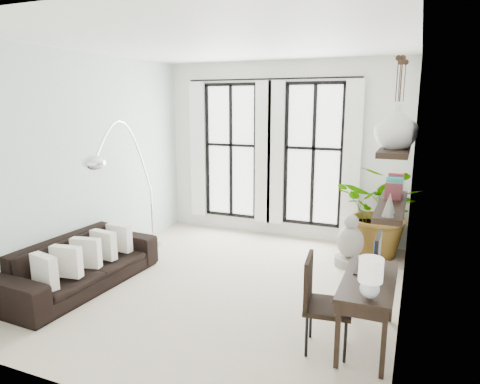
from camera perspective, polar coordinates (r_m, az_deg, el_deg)
The scene contains 16 objects.
floor at distance 6.05m, azimuth -1.88°, elevation -12.29°, with size 5.00×5.00×0.00m, color #C2B19A.
ceiling at distance 5.57m, azimuth -2.11°, elevation 19.35°, with size 5.00×5.00×0.00m, color white.
wall_left at distance 6.83m, azimuth -19.47°, elevation 3.83°, with size 5.00×5.00×0.00m, color silver.
wall_right at distance 5.09m, azimuth 21.71°, elevation 1.13°, with size 5.00×5.00×0.00m, color white.
wall_back at distance 7.91m, azimuth 5.59°, elevation 5.46°, with size 4.50×4.50×0.00m, color white.
windows at distance 7.91m, azimuth 4.04°, elevation 5.20°, with size 3.26×0.13×2.65m.
wall_shelves at distance 4.37m, azimuth 19.79°, elevation 1.32°, with size 0.25×1.30×0.60m.
sofa at distance 6.26m, azimuth -20.42°, elevation -8.91°, with size 2.28×0.89×0.66m, color black.
throw_pillows at distance 6.14m, azimuth -19.84°, elevation -7.61°, with size 0.40×1.52×0.40m.
plant at distance 7.25m, azimuth 18.47°, elevation -2.46°, with size 1.37×1.18×1.52m, color #2D7228.
desk at distance 4.58m, azimuth 16.74°, elevation -11.65°, with size 0.51×1.21×1.11m.
desk_chair at distance 4.48m, azimuth 10.54°, elevation -13.65°, with size 0.52×0.52×0.98m.
arc_lamp at distance 6.58m, azimuth -15.07°, elevation 5.05°, with size 0.72×2.11×2.23m.
buddha at distance 6.81m, azimuth 14.47°, elevation -6.77°, with size 0.45×0.45×0.81m.
vase_a at distance 4.02m, azimuth 20.10°, elevation 8.19°, with size 0.37×0.37×0.38m, color white.
vase_b at distance 4.42m, azimuth 20.36°, elevation 8.44°, with size 0.37×0.37×0.38m, color white.
Camera 1 is at (2.30, -5.02, 2.47)m, focal length 32.00 mm.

